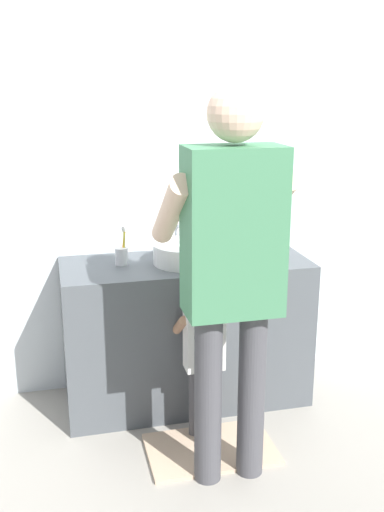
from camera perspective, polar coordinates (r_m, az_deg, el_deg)
name	(u,v)px	position (r m, az deg, el deg)	size (l,w,h in m)	color
ground_plane	(198,424)	(3.37, 0.63, -15.78)	(14.00, 14.00, 0.00)	#9E998E
back_wall	(173,161)	(3.49, -1.85, 9.06)	(4.40, 0.08, 2.70)	silver
vanity_cabinet	(186,332)	(3.43, -0.60, -7.25)	(1.37, 0.54, 0.84)	#4C5156
sink_basin	(186,253)	(3.25, -0.54, 0.30)	(0.36, 0.36, 0.11)	white
faucet	(178,239)	(3.45, -1.37, 1.67)	(0.18, 0.14, 0.18)	#B7BABF
toothbrush_cup	(122,255)	(3.24, -6.75, 0.09)	(0.07, 0.07, 0.21)	silver
bath_mat	(211,449)	(3.16, 1.80, -17.96)	(0.64, 0.40, 0.02)	#CCAD8E
child_toddler	(204,346)	(3.04, 1.13, -8.58)	(0.26, 0.26, 0.86)	#47474C
adult_parent	(232,256)	(2.55, 3.80, -0.05)	(0.55, 0.58, 1.79)	#47474C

